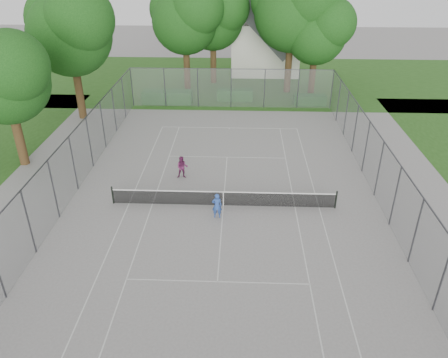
{
  "coord_description": "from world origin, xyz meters",
  "views": [
    {
      "loc": [
        0.89,
        -21.3,
        13.43
      ],
      "look_at": [
        0.0,
        1.0,
        1.2
      ],
      "focal_mm": 35.0,
      "sensor_mm": 36.0,
      "label": 1
    }
  ],
  "objects_px": {
    "house": "(265,39)",
    "woman_player": "(182,167)",
    "tennis_net": "(223,198)",
    "girl_player": "(217,206)"
  },
  "relations": [
    {
      "from": "house",
      "to": "woman_player",
      "type": "distance_m",
      "value": 26.8
    },
    {
      "from": "house",
      "to": "girl_player",
      "type": "relative_size",
      "value": 6.21
    },
    {
      "from": "tennis_net",
      "to": "girl_player",
      "type": "xyz_separation_m",
      "value": [
        -0.3,
        -1.2,
        0.23
      ]
    },
    {
      "from": "girl_player",
      "to": "woman_player",
      "type": "height_order",
      "value": "girl_player"
    },
    {
      "from": "girl_player",
      "to": "woman_player",
      "type": "relative_size",
      "value": 1.01
    },
    {
      "from": "house",
      "to": "girl_player",
      "type": "height_order",
      "value": "house"
    },
    {
      "from": "tennis_net",
      "to": "house",
      "type": "height_order",
      "value": "house"
    },
    {
      "from": "tennis_net",
      "to": "house",
      "type": "distance_m",
      "value": 29.57
    },
    {
      "from": "tennis_net",
      "to": "house",
      "type": "xyz_separation_m",
      "value": [
        3.49,
        29.18,
        3.21
      ]
    },
    {
      "from": "woman_player",
      "to": "girl_player",
      "type": "bearing_deg",
      "value": -65.68
    }
  ]
}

